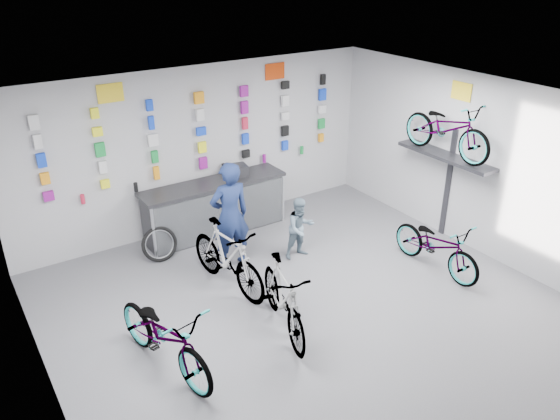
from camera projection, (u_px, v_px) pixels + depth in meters
floor at (335, 332)px, 7.53m from camera, size 8.00×8.00×0.00m
ceiling at (346, 120)px, 6.23m from camera, size 8.00×8.00×0.00m
wall_back at (201, 149)px, 9.89m from camera, size 7.00×0.00×7.00m
wall_left at (51, 333)px, 5.14m from camera, size 0.00×8.00×8.00m
wall_right at (513, 178)px, 8.62m from camera, size 0.00×8.00×8.00m
counter at (215, 208)px, 9.98m from camera, size 2.70×0.66×1.00m
merch_wall at (201, 133)px, 9.70m from camera, size 5.57×0.08×1.56m
wall_bracket at (446, 160)px, 9.45m from camera, size 0.39×1.90×2.00m
sign_left at (110, 93)px, 8.61m from camera, size 0.42×0.02×0.30m
sign_right at (275, 71)px, 10.15m from camera, size 0.42×0.02×0.30m
sign_side at (461, 91)px, 9.02m from camera, size 0.02×0.40×0.30m
bike_left at (165, 335)px, 6.68m from camera, size 1.02×1.98×0.99m
bike_center at (283, 298)px, 7.35m from camera, size 0.93×1.79×1.04m
bike_right at (437, 245)px, 8.81m from camera, size 0.63×1.73×0.90m
bike_service at (227, 257)px, 8.29m from camera, size 0.74×1.85×1.08m
bike_wall at (447, 128)px, 9.16m from camera, size 0.63×1.80×0.95m
clerk at (230, 216)px, 8.74m from camera, size 0.69×0.48×1.82m
customer at (300, 228)px, 9.16m from camera, size 0.54×0.43×1.08m
spare_wheel at (159, 244)px, 9.17m from camera, size 0.63×0.29×0.60m
register at (239, 171)px, 9.99m from camera, size 0.33×0.34×0.22m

